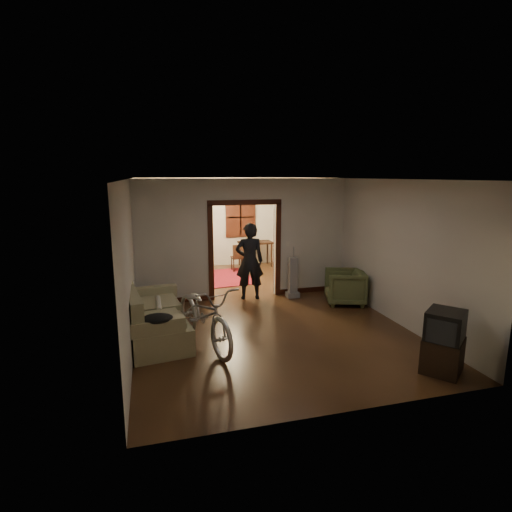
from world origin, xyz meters
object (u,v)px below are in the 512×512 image
object	(u,v)px
locker	(178,244)
bicycle	(204,314)
sofa	(153,312)
person	(249,261)
armchair	(345,287)
desk	(255,254)

from	to	relation	value
locker	bicycle	bearing A→B (deg)	-108.00
sofa	person	xyz separation A→B (m)	(2.22, 1.81, 0.41)
bicycle	armchair	xyz separation A→B (m)	(3.39, 1.45, -0.17)
sofa	bicycle	distance (m)	1.00
person	bicycle	bearing A→B (deg)	65.80
bicycle	armchair	bearing A→B (deg)	7.05
armchair	locker	world-z (taller)	locker
bicycle	locker	size ratio (longest dim) A/B	1.28
armchair	locker	bearing A→B (deg)	-123.16
desk	sofa	bearing A→B (deg)	-111.07
bicycle	armchair	world-z (taller)	bicycle
person	armchair	bearing A→B (deg)	161.94
sofa	locker	xyz separation A→B (m)	(0.81, 5.15, 0.34)
sofa	armchair	distance (m)	4.32
bicycle	armchair	size ratio (longest dim) A/B	2.48
desk	armchair	bearing A→B (deg)	-65.41
armchair	person	distance (m)	2.26
sofa	desk	world-z (taller)	sofa
locker	desk	size ratio (longest dim) A/B	1.57
person	desk	distance (m)	3.48
armchair	bicycle	bearing A→B (deg)	-48.83
sofa	armchair	bearing A→B (deg)	3.66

